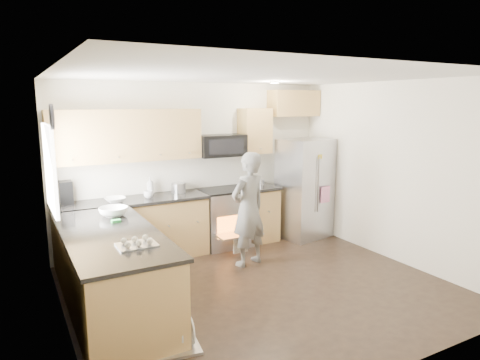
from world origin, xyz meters
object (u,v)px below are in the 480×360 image
refrigerator (305,188)px  person (248,209)px  dish_rack (174,342)px  stove_range (224,205)px

refrigerator → person: (-1.50, -0.67, -0.03)m
dish_rack → person: bearing=42.4°
stove_range → person: stove_range is taller
refrigerator → person: refrigerator is taller
refrigerator → person: 1.64m
person → dish_rack: (-1.69, -1.54, -0.73)m
refrigerator → dish_rack: 3.96m
person → dish_rack: bearing=28.2°
dish_rack → refrigerator: bearing=34.8°
dish_rack → stove_range: bearing=54.2°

